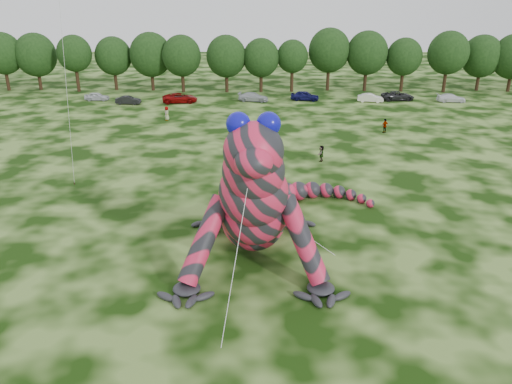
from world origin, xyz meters
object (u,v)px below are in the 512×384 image
at_px(tree_4, 114,63).
at_px(tree_14, 481,63).
at_px(inflatable_gecko, 253,171).
at_px(tree_6, 182,64).
at_px(spectator_5, 321,153).
at_px(spectator_4, 167,113).
at_px(spectator_0, 230,137).
at_px(spectator_3, 385,126).
at_px(tree_13, 447,62).
at_px(tree_9, 292,66).
at_px(car_0, 97,96).
at_px(car_1, 128,100).
at_px(tree_12, 403,65).
at_px(car_2, 180,98).
at_px(tree_8, 261,65).
at_px(car_3, 253,97).
at_px(tree_7, 226,64).
at_px(car_4, 305,96).
at_px(car_5, 370,98).
at_px(spectator_1, 271,144).
at_px(tree_2, 37,62).
at_px(car_7, 451,98).
at_px(tree_3, 76,64).
at_px(car_6, 398,96).
at_px(tree_1, 4,62).
at_px(tree_10, 329,59).
at_px(tree_5, 151,61).

relative_size(tree_4, tree_14, 0.96).
xyz_separation_m(inflatable_gecko, tree_6, (-12.84, 55.30, -0.30)).
distance_m(spectator_5, spectator_4, 25.48).
bearing_deg(spectator_0, spectator_3, 36.64).
xyz_separation_m(tree_13, spectator_4, (-43.90, -20.86, -4.14)).
bearing_deg(spectator_4, tree_9, 150.54).
height_order(car_0, car_1, car_0).
relative_size(tree_6, tree_12, 1.06).
height_order(inflatable_gecko, car_2, inflatable_gecko).
relative_size(tree_9, spectator_0, 5.02).
distance_m(spectator_0, spectator_5, 11.21).
relative_size(tree_8, tree_13, 0.88).
distance_m(car_3, spectator_4, 16.97).
bearing_deg(tree_7, tree_9, 2.78).
distance_m(tree_6, car_1, 13.01).
height_order(tree_4, car_4, tree_4).
bearing_deg(car_5, spectator_4, 122.70).
bearing_deg(spectator_1, spectator_3, -79.98).
distance_m(tree_2, spectator_4, 34.79).
bearing_deg(car_7, tree_6, 82.07).
relative_size(tree_12, spectator_4, 4.88).
distance_m(car_1, car_3, 19.23).
xyz_separation_m(car_1, spectator_4, (7.73, -10.22, 0.29)).
bearing_deg(spectator_0, tree_6, 127.99).
bearing_deg(tree_14, spectator_4, -155.92).
relative_size(tree_3, car_1, 2.49).
xyz_separation_m(tree_6, spectator_0, (9.88, -31.91, -3.88)).
height_order(tree_3, spectator_3, tree_3).
distance_m(tree_6, tree_13, 44.69).
bearing_deg(tree_9, tree_13, -0.48).
bearing_deg(spectator_1, car_7, -67.18).
height_order(car_1, spectator_4, spectator_4).
distance_m(tree_9, car_6, 18.35).
relative_size(tree_13, spectator_5, 6.16).
bearing_deg(tree_7, tree_4, 174.43).
xyz_separation_m(spectator_3, spectator_0, (-18.49, -5.25, 0.00)).
bearing_deg(spectator_5, spectator_4, -117.04).
distance_m(tree_7, tree_12, 30.11).
bearing_deg(tree_1, car_1, -25.86).
distance_m(tree_10, tree_14, 26.07).
relative_size(inflatable_gecko, tree_13, 1.99).
height_order(inflatable_gecko, spectator_5, inflatable_gecko).
height_order(tree_3, tree_4, tree_3).
relative_size(car_0, car_7, 0.87).
bearing_deg(tree_4, tree_1, -177.98).
relative_size(car_3, car_4, 1.06).
bearing_deg(tree_3, tree_5, 6.20).
bearing_deg(spectator_3, car_1, -54.79).
distance_m(tree_5, spectator_1, 41.85).
bearing_deg(car_2, tree_12, -82.62).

